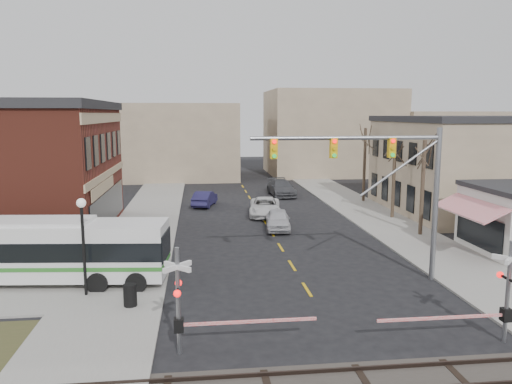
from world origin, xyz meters
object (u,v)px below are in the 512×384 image
Objects in this scene: car_c at (265,207)px; traffic_signal_mast at (387,173)px; pedestrian_far at (95,254)px; pedestrian_near at (132,260)px; car_a at (278,220)px; trash_bin at (130,295)px; car_d at (281,188)px; street_lamp at (82,227)px; transit_bus at (42,250)px; rr_crossing_east at (497,293)px; rr_crossing_west at (190,302)px; car_b at (205,198)px.

traffic_signal_mast is at bearing -69.99° from car_c.
pedestrian_near is at bearing -79.05° from pedestrian_far.
car_c is (-0.29, 5.20, 0.01)m from car_a.
trash_bin is 21.66m from car_c.
pedestrian_near reaches higher than car_d.
street_lamp reaches higher than car_c.
traffic_signal_mast is at bearing -61.14° from pedestrian_far.
street_lamp is 32.01m from car_d.
pedestrian_near is (-13.12, 2.30, -4.81)m from traffic_signal_mast.
transit_bus is 2.29× the size of rr_crossing_east.
car_d is (9.19, 34.80, -1.13)m from rr_crossing_west.
rr_crossing_east is 1.01× the size of car_c.
traffic_signal_mast reaches higher than rr_crossing_west.
car_d is (2.88, 15.60, 0.08)m from car_a.
street_lamp is 4.87m from pedestrian_far.
transit_bus is 11.29m from rr_crossing_west.
traffic_signal_mast is 1.77× the size of car_c.
pedestrian_far is at bearing 66.82° from pedestrian_near.
trash_bin is 0.23× the size of car_a.
pedestrian_near is 2.53m from pedestrian_far.
trash_bin is at bearing -114.81° from car_d.
rr_crossing_west is 3.31× the size of pedestrian_far.
street_lamp reaches higher than car_b.
transit_bus reaches higher than trash_bin.
pedestrian_far is (-11.73, -8.76, 0.21)m from car_a.
rr_crossing_west is (-9.86, -6.83, -3.76)m from traffic_signal_mast.
pedestrian_far is (-11.43, -13.96, 0.19)m from car_c.
rr_crossing_west is 11.55m from rr_crossing_east.
pedestrian_far is (2.18, 2.09, -0.86)m from transit_bus.
car_b is at bearing -151.02° from car_d.
trash_bin is at bearing -165.87° from pedestrian_near.
street_lamp is at bearing -124.17° from car_a.
street_lamp is 1.05× the size of car_b.
transit_bus is at bearing 175.04° from traffic_signal_mast.
pedestrian_near reaches higher than trash_bin.
pedestrian_far reaches higher than car_d.
car_c is 0.96× the size of car_d.
traffic_signal_mast is 2.21× the size of car_a.
car_a is at bearing 104.87° from rr_crossing_east.
car_c is (5.08, -5.20, 0.04)m from car_b.
transit_bus is 21.07m from car_c.
trash_bin is at bearing -113.47° from pedestrian_far.
traffic_signal_mast is 9.76× the size of trash_bin.
car_d is at bearing 93.80° from rr_crossing_east.
traffic_signal_mast is 18.66m from car_c.
street_lamp reaches higher than trash_bin.
trash_bin is 4.57m from pedestrian_near.
car_a is 0.80× the size of car_c.
rr_crossing_east is at bearing 123.79° from car_b.
pedestrian_near is at bearing -126.38° from car_a.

